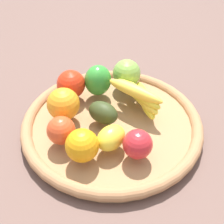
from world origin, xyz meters
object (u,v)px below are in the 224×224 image
at_px(apple_1, 138,144).
at_px(lemon_0, 111,138).
at_px(bell_pepper, 98,80).
at_px(apple_2, 72,84).
at_px(avocado, 103,113).
at_px(apple_3, 61,130).
at_px(orange_0, 82,145).
at_px(apple_0, 127,73).
at_px(banana_bunch, 140,95).
at_px(orange_1, 63,104).

bearing_deg(apple_1, lemon_0, 17.04).
distance_m(bell_pepper, apple_1, 0.24).
xyz_separation_m(bell_pepper, apple_2, (0.05, 0.05, -0.00)).
height_order(avocado, apple_3, apple_3).
bearing_deg(lemon_0, apple_2, -20.59).
height_order(avocado, orange_0, orange_0).
xyz_separation_m(apple_1, apple_0, (0.18, -0.19, 0.01)).
xyz_separation_m(lemon_0, apple_3, (0.10, 0.06, 0.01)).
distance_m(banana_bunch, apple_2, 0.18).
bearing_deg(orange_0, banana_bunch, -87.50).
height_order(apple_0, orange_1, orange_1).
distance_m(bell_pepper, orange_0, 0.23).
bearing_deg(bell_pepper, apple_3, 22.60).
relative_size(lemon_0, apple_3, 1.12).
bearing_deg(orange_0, lemon_0, -112.39).
relative_size(apple_3, banana_bunch, 0.41).
height_order(apple_0, orange_0, apple_0).
bearing_deg(lemon_0, orange_0, 67.61).
bearing_deg(apple_2, lemon_0, 159.41).
bearing_deg(apple_1, orange_0, 43.67).
distance_m(banana_bunch, bell_pepper, 0.12).
height_order(avocado, orange_1, orange_1).
xyz_separation_m(banana_bunch, apple_2, (0.17, 0.08, 0.00)).
bearing_deg(apple_0, orange_1, 80.85).
xyz_separation_m(avocado, apple_0, (0.05, -0.16, 0.01)).
distance_m(apple_3, apple_0, 0.27).
relative_size(apple_0, orange_1, 0.97).
bearing_deg(apple_3, apple_1, -153.82).
bearing_deg(bell_pepper, lemon_0, 55.51).
bearing_deg(avocado, orange_1, 31.00).
bearing_deg(apple_3, banana_bunch, -105.95).
distance_m(apple_3, orange_0, 0.07).
bearing_deg(bell_pepper, orange_1, 5.94).
relative_size(apple_1, orange_0, 0.90).
relative_size(lemon_0, orange_0, 1.01).
bearing_deg(apple_0, lemon_0, 119.90).
bearing_deg(avocado, orange_0, 110.66).
bearing_deg(apple_3, lemon_0, -148.83).
distance_m(apple_1, apple_0, 0.26).
distance_m(apple_3, banana_bunch, 0.22).
xyz_separation_m(lemon_0, apple_1, (-0.06, -0.02, 0.01)).
bearing_deg(apple_2, apple_0, -121.50).
xyz_separation_m(bell_pepper, orange_0, (-0.13, 0.19, -0.01)).
relative_size(banana_bunch, bell_pepper, 1.87).
bearing_deg(lemon_0, avocado, -37.06).
bearing_deg(apple_1, apple_0, -46.80).
height_order(bell_pepper, orange_1, bell_pepper).
bearing_deg(apple_1, banana_bunch, -55.36).
xyz_separation_m(banana_bunch, apple_1, (-0.09, 0.14, -0.00)).
bearing_deg(apple_0, orange_0, 109.09).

